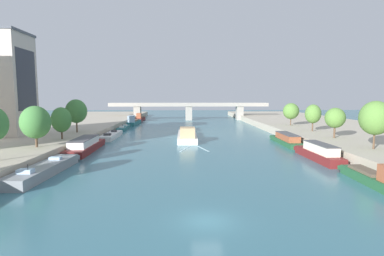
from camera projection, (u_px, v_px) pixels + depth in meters
The scene contains 22 objects.
ground_plane at pixel (207, 221), 24.24m from camera, with size 400.00×400.00×0.00m, color #386B7A.
quay_left at pixel (38, 132), 77.81m from camera, with size 36.00×170.00×1.95m, color #B2A893.
quay_right at pixel (341, 131), 79.81m from camera, with size 36.00×170.00×1.95m, color #B2A893.
barge_midriver at pixel (187, 135), 70.84m from camera, with size 4.41×20.94×3.41m.
wake_behind_barge at pixel (194, 149), 57.69m from camera, with size 5.60×5.87×0.03m.
moored_boat_left_near at pixel (45, 169), 38.79m from camera, with size 3.68×15.86×2.41m.
moored_boat_left_gap_after at pixel (85, 145), 55.25m from camera, with size 4.01×16.76×2.55m.
moored_boat_left_upstream at pixel (111, 135), 73.62m from camera, with size 3.28×15.46×2.20m.
moored_boat_left_end at pixel (124, 128), 91.11m from camera, with size 2.30×12.92×2.12m.
moored_boat_left_lone at pixel (134, 122), 107.13m from camera, with size 2.93×16.21×3.60m.
moored_boat_left_midway at pixel (140, 118), 124.85m from camera, with size 2.54×12.88×3.40m.
moored_boat_right_downstream at pixel (372, 177), 34.45m from camera, with size 2.46×10.88×2.90m.
moored_boat_right_far at pixel (318, 153), 47.75m from camera, with size 2.86×13.61×2.73m.
moored_boat_right_second at pixel (286, 139), 63.71m from camera, with size 3.20×15.49×2.34m.
tree_left_by_lamp at pixel (35, 122), 47.89m from camera, with size 4.68×4.68×6.68m.
tree_left_second at pixel (61, 120), 57.12m from camera, with size 3.74×3.74×6.13m.
tree_left_distant at pixel (76, 111), 67.57m from camera, with size 4.76×4.76×7.53m.
tree_right_distant at pixel (375, 118), 46.01m from camera, with size 4.72×4.72×7.50m.
tree_right_midway at pixel (335, 118), 58.54m from camera, with size 3.86×3.86×5.97m.
tree_right_nearest at pixel (313, 114), 69.97m from camera, with size 3.65×3.65×6.32m.
tree_right_end_of_row at pixel (291, 111), 84.27m from camera, with size 4.40×4.40×6.31m.
bridge_far at pixel (189, 109), 128.26m from camera, with size 68.09×4.40×7.41m.
Camera 1 is at (-1.82, -23.26, 10.11)m, focal length 27.87 mm.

